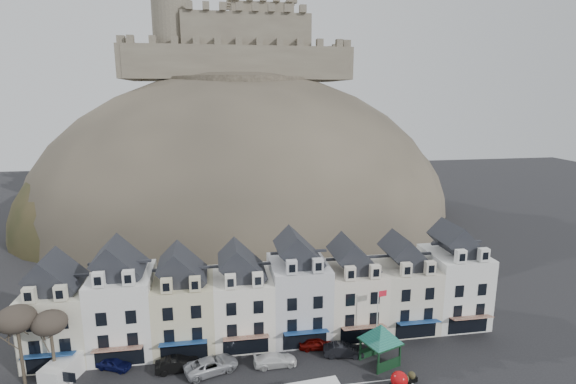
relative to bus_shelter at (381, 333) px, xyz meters
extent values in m
cube|color=beige|center=(-34.77, 7.96, 0.39)|extent=(6.80, 8.00, 8.00)
cube|color=#212329|center=(-34.77, 7.96, 5.59)|extent=(6.80, 5.76, 2.80)
cube|color=beige|center=(-36.26, 4.36, 5.29)|extent=(1.20, 0.80, 1.60)
cube|color=beige|center=(-33.27, 4.36, 5.29)|extent=(1.20, 0.80, 1.60)
cube|color=black|center=(-34.77, 3.93, -2.31)|extent=(5.10, 0.06, 2.20)
cube|color=navy|center=(-34.77, 3.26, -1.01)|extent=(5.10, 1.29, 0.43)
cube|color=white|center=(-27.97, 7.96, 0.99)|extent=(6.80, 8.00, 9.20)
cube|color=#212329|center=(-27.97, 7.96, 6.79)|extent=(6.80, 5.76, 2.80)
cube|color=white|center=(-29.46, 4.36, 6.49)|extent=(1.20, 0.80, 1.60)
cube|color=white|center=(-26.47, 4.36, 6.49)|extent=(1.20, 0.80, 1.60)
cube|color=black|center=(-27.97, 3.93, -2.31)|extent=(5.10, 0.06, 2.20)
cube|color=maroon|center=(-27.97, 3.26, -1.01)|extent=(5.10, 1.29, 0.43)
cube|color=beige|center=(-21.17, 7.96, 0.39)|extent=(6.80, 8.00, 8.00)
cube|color=#212329|center=(-21.17, 7.96, 5.59)|extent=(6.80, 5.76, 2.80)
cube|color=beige|center=(-22.66, 4.36, 5.29)|extent=(1.20, 0.80, 1.60)
cube|color=beige|center=(-19.67, 4.36, 5.29)|extent=(1.20, 0.80, 1.60)
cube|color=black|center=(-21.17, 3.93, -2.31)|extent=(5.10, 0.06, 2.20)
cube|color=navy|center=(-21.17, 3.26, -1.01)|extent=(5.10, 1.29, 0.43)
cube|color=white|center=(-14.37, 7.96, 0.39)|extent=(6.80, 8.00, 8.00)
cube|color=#212329|center=(-14.37, 7.96, 5.59)|extent=(6.80, 5.76, 2.80)
cube|color=white|center=(-15.86, 4.36, 5.29)|extent=(1.20, 0.80, 1.60)
cube|color=white|center=(-12.87, 4.36, 5.29)|extent=(1.20, 0.80, 1.60)
cube|color=black|center=(-14.37, 3.93, -2.31)|extent=(5.10, 0.06, 2.20)
cube|color=maroon|center=(-14.37, 3.26, -1.01)|extent=(5.10, 1.29, 0.43)
cube|color=silver|center=(-7.57, 7.96, 0.99)|extent=(6.80, 8.00, 9.20)
cube|color=#212329|center=(-7.57, 7.96, 6.79)|extent=(6.80, 5.76, 2.80)
cube|color=silver|center=(-9.06, 4.36, 6.49)|extent=(1.20, 0.80, 1.60)
cube|color=silver|center=(-6.07, 4.36, 6.49)|extent=(1.20, 0.80, 1.60)
cube|color=black|center=(-7.57, 3.93, -2.31)|extent=(5.10, 0.06, 2.20)
cube|color=navy|center=(-7.57, 3.26, -1.01)|extent=(5.10, 1.29, 0.43)
cube|color=#F0E4D0|center=(-0.77, 7.96, 0.39)|extent=(6.80, 8.00, 8.00)
cube|color=#212329|center=(-0.77, 7.96, 5.59)|extent=(6.80, 5.76, 2.80)
cube|color=#F0E4D0|center=(-2.26, 4.36, 5.29)|extent=(1.20, 0.80, 1.60)
cube|color=#F0E4D0|center=(0.73, 4.36, 5.29)|extent=(1.20, 0.80, 1.60)
cube|color=black|center=(-0.77, 3.93, -2.31)|extent=(5.10, 0.06, 2.20)
cube|color=maroon|center=(-0.77, 3.26, -1.01)|extent=(5.10, 1.29, 0.43)
cube|color=beige|center=(6.03, 7.96, 0.39)|extent=(6.80, 8.00, 8.00)
cube|color=#212329|center=(6.03, 7.96, 5.59)|extent=(6.80, 5.76, 2.80)
cube|color=beige|center=(4.54, 4.36, 5.29)|extent=(1.20, 0.80, 1.60)
cube|color=beige|center=(7.53, 4.36, 5.29)|extent=(1.20, 0.80, 1.60)
cube|color=black|center=(6.03, 3.93, -2.31)|extent=(5.10, 0.06, 2.20)
cube|color=navy|center=(6.03, 3.26, -1.01)|extent=(5.10, 1.29, 0.43)
cube|color=white|center=(12.83, 7.96, 0.99)|extent=(6.80, 8.00, 9.20)
cube|color=#212329|center=(12.83, 7.96, 6.79)|extent=(6.80, 5.76, 2.80)
cube|color=white|center=(11.34, 4.36, 6.49)|extent=(1.20, 0.80, 1.60)
cube|color=white|center=(14.33, 4.36, 6.49)|extent=(1.20, 0.80, 1.60)
cube|color=black|center=(12.83, 3.93, -2.31)|extent=(5.10, 0.06, 2.20)
cube|color=maroon|center=(12.83, 3.26, -1.01)|extent=(5.10, 1.29, 0.43)
ellipsoid|color=#37332B|center=(-10.97, 61.96, -3.61)|extent=(96.00, 76.00, 68.00)
ellipsoid|color=#282E17|center=(-32.97, 55.96, -3.61)|extent=(52.00, 44.00, 42.00)
ellipsoid|color=#37332B|center=(13.03, 65.96, -3.61)|extent=(56.00, 48.00, 46.00)
ellipsoid|color=#282E17|center=(-14.97, 47.96, -3.61)|extent=(40.00, 28.00, 28.00)
ellipsoid|color=#37332B|center=(-0.97, 49.96, -3.61)|extent=(36.00, 28.00, 24.00)
cylinder|color=#37332B|center=(-10.97, 61.96, 27.39)|extent=(30.00, 30.00, 3.00)
cube|color=brown|center=(-10.97, 57.96, 31.89)|extent=(48.00, 2.20, 7.00)
cube|color=brown|center=(-10.97, 77.96, 31.89)|extent=(48.00, 2.20, 7.00)
cube|color=brown|center=(-34.97, 67.96, 31.89)|extent=(2.20, 22.00, 7.00)
cube|color=brown|center=(13.03, 67.96, 31.89)|extent=(2.20, 22.00, 7.00)
cube|color=brown|center=(-8.97, 67.96, 37.39)|extent=(28.00, 18.00, 10.00)
cube|color=brown|center=(-4.97, 69.96, 38.89)|extent=(14.00, 12.00, 13.00)
cylinder|color=brown|center=(-24.97, 63.96, 37.39)|extent=(8.40, 8.40, 18.00)
cylinder|color=#332C20|center=(-36.97, 2.46, -0.60)|extent=(0.32, 0.32, 6.02)
ellipsoid|color=#383028|center=(-36.97, 2.46, 3.70)|extent=(3.78, 3.78, 2.67)
cylinder|color=#332C20|center=(-33.97, 2.46, -0.88)|extent=(0.32, 0.32, 5.46)
ellipsoid|color=#383028|center=(-33.97, 2.46, 3.02)|extent=(3.43, 3.43, 2.42)
cube|color=black|center=(-1.91, 0.90, -2.28)|extent=(0.21, 0.21, 2.66)
cube|color=black|center=(0.90, 1.91, -2.28)|extent=(0.21, 0.21, 2.66)
cube|color=black|center=(-0.90, -1.91, -2.28)|extent=(0.21, 0.21, 2.66)
cube|color=black|center=(1.91, -0.90, -2.28)|extent=(0.21, 0.21, 2.66)
cube|color=black|center=(0.00, 0.00, -0.95)|extent=(4.67, 4.67, 0.13)
cone|color=#13534B|center=(0.00, 0.00, 0.04)|extent=(6.90, 6.90, 1.99)
sphere|color=#B40A0D|center=(0.17, -4.85, -2.36)|extent=(1.70, 1.70, 1.70)
cylinder|color=silver|center=(0.29, 1.96, 0.29)|extent=(0.12, 0.12, 7.79)
cube|color=red|center=(0.82, 2.07, 3.60)|extent=(1.06, 0.23, 0.68)
cube|color=white|center=(-33.16, 2.73, -2.42)|extent=(3.87, 5.69, 2.39)
cube|color=black|center=(-33.16, 2.73, -1.96)|extent=(2.07, 0.80, 1.02)
cube|color=black|center=(1.14, -4.10, -3.33)|extent=(1.20, 0.75, 0.56)
sphere|color=#282E17|center=(1.14, -4.10, -2.89)|extent=(0.78, 0.78, 0.78)
cube|color=black|center=(2.03, -3.67, -3.33)|extent=(1.19, 0.69, 0.57)
sphere|color=#282E17|center=(2.03, -3.67, -2.87)|extent=(0.79, 0.79, 0.79)
imported|color=#0D1143|center=(-28.60, 3.77, -2.96)|extent=(4.10, 2.99, 1.30)
imported|color=black|center=(-21.77, 2.27, -2.84)|extent=(4.82, 2.05, 1.55)
imported|color=#AAACB2|center=(-18.23, 1.46, -2.82)|extent=(6.16, 4.27, 1.59)
imported|color=white|center=(-11.37, 1.46, -2.92)|extent=(4.79, 2.07, 1.37)
imported|color=#530704|center=(-6.17, 3.96, -2.89)|extent=(4.40, 2.19, 1.44)
imported|color=black|center=(-3.56, 1.97, -2.87)|extent=(4.69, 2.33, 1.48)
camera|label=1|loc=(-17.32, -41.86, 25.39)|focal=28.00mm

